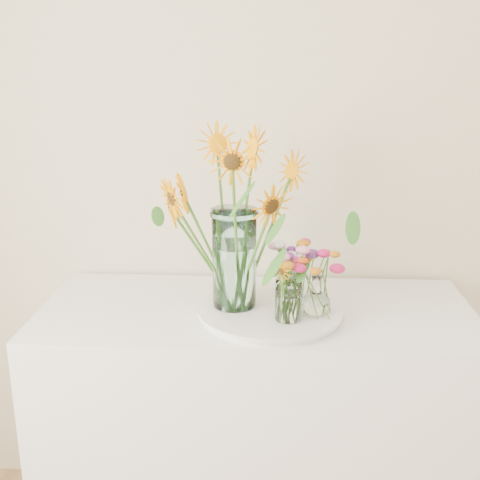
{
  "coord_description": "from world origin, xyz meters",
  "views": [
    {
      "loc": [
        -0.38,
        0.12,
        1.66
      ],
      "look_at": [
        -0.48,
        1.88,
        1.14
      ],
      "focal_mm": 45.0,
      "sensor_mm": 36.0,
      "label": 1
    }
  ],
  "objects": [
    {
      "name": "small_vase_b",
      "position": [
        -0.24,
        1.83,
        0.99
      ],
      "size": [
        0.11,
        0.11,
        0.12
      ],
      "primitive_type": null,
      "rotation": [
        0.0,
        0.0,
        0.43
      ],
      "color": "white",
      "rests_on": "tray"
    },
    {
      "name": "sunflower_bouquet",
      "position": [
        -0.5,
        1.88,
        1.21
      ],
      "size": [
        0.88,
        0.88,
        0.57
      ],
      "primitive_type": null,
      "rotation": [
        0.0,
        0.0,
        0.29
      ],
      "color": "#FFA005",
      "rests_on": "tray"
    },
    {
      "name": "wildflower_posy_c",
      "position": [
        -0.32,
        1.94,
        1.03
      ],
      "size": [
        0.18,
        0.18,
        0.22
      ],
      "primitive_type": null,
      "color": "#C87011",
      "rests_on": "tray"
    },
    {
      "name": "counter",
      "position": [
        -0.43,
        1.93,
        0.45
      ],
      "size": [
        1.4,
        0.6,
        0.9
      ],
      "primitive_type": "cube",
      "color": "white",
      "rests_on": "ground_plane"
    },
    {
      "name": "wildflower_posy_b",
      "position": [
        -0.24,
        1.83,
        1.03
      ],
      "size": [
        0.23,
        0.23,
        0.21
      ],
      "primitive_type": null,
      "color": "#C87011",
      "rests_on": "tray"
    },
    {
      "name": "mason_jar",
      "position": [
        -0.5,
        1.88,
        1.08
      ],
      "size": [
        0.17,
        0.17,
        0.32
      ],
      "primitive_type": "cylinder",
      "rotation": [
        0.0,
        0.0,
        0.29
      ],
      "color": "#BEFCF6",
      "rests_on": "tray"
    },
    {
      "name": "wildflower_posy_a",
      "position": [
        -0.33,
        1.77,
        1.04
      ],
      "size": [
        0.17,
        0.17,
        0.22
      ],
      "primitive_type": null,
      "color": "#C87011",
      "rests_on": "tray"
    },
    {
      "name": "small_vase_a",
      "position": [
        -0.33,
        1.77,
        0.99
      ],
      "size": [
        0.08,
        0.08,
        0.13
      ],
      "primitive_type": "cylinder",
      "rotation": [
        0.0,
        0.0,
        -0.09
      ],
      "color": "white",
      "rests_on": "tray"
    },
    {
      "name": "small_vase_c",
      "position": [
        -0.32,
        1.94,
        0.99
      ],
      "size": [
        0.09,
        0.09,
        0.13
      ],
      "primitive_type": "cylinder",
      "rotation": [
        0.0,
        0.0,
        -0.25
      ],
      "color": "white",
      "rests_on": "tray"
    },
    {
      "name": "tray",
      "position": [
        -0.38,
        1.86,
        0.91
      ],
      "size": [
        0.43,
        0.43,
        0.02
      ],
      "primitive_type": "cylinder",
      "color": "white",
      "rests_on": "counter"
    }
  ]
}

